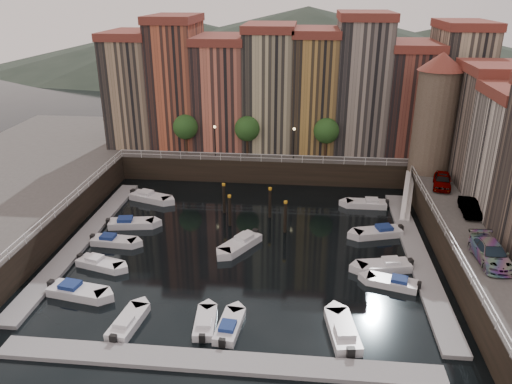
# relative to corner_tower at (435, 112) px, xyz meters

# --- Properties ---
(ground) EXTENTS (200.00, 200.00, 0.00)m
(ground) POSITION_rel_corner_tower_xyz_m (-20.00, -14.50, -10.19)
(ground) COLOR black
(ground) RESTS_ON ground
(quay_far) EXTENTS (80.00, 20.00, 3.00)m
(quay_far) POSITION_rel_corner_tower_xyz_m (-20.00, 11.50, -8.69)
(quay_far) COLOR black
(quay_far) RESTS_ON ground
(dock_left) EXTENTS (2.00, 28.00, 0.35)m
(dock_left) POSITION_rel_corner_tower_xyz_m (-36.20, -15.50, -10.02)
(dock_left) COLOR gray
(dock_left) RESTS_ON ground
(dock_right) EXTENTS (2.00, 28.00, 0.35)m
(dock_right) POSITION_rel_corner_tower_xyz_m (-3.80, -15.50, -10.02)
(dock_right) COLOR gray
(dock_right) RESTS_ON ground
(dock_near) EXTENTS (30.00, 2.00, 0.35)m
(dock_near) POSITION_rel_corner_tower_xyz_m (-20.00, -31.50, -10.02)
(dock_near) COLOR gray
(dock_near) RESTS_ON ground
(mountains) EXTENTS (145.00, 100.00, 18.00)m
(mountains) POSITION_rel_corner_tower_xyz_m (-18.28, 95.50, -2.28)
(mountains) COLOR #2D382D
(mountains) RESTS_ON ground
(far_terrace) EXTENTS (48.70, 10.30, 17.50)m
(far_terrace) POSITION_rel_corner_tower_xyz_m (-16.69, 9.00, 0.76)
(far_terrace) COLOR #9A8062
(far_terrace) RESTS_ON quay_far
(corner_tower) EXTENTS (5.20, 5.20, 13.80)m
(corner_tower) POSITION_rel_corner_tower_xyz_m (0.00, 0.00, 0.00)
(corner_tower) COLOR #6B5B4C
(corner_tower) RESTS_ON quay_right
(promenade_trees) EXTENTS (21.20, 3.20, 5.20)m
(promenade_trees) POSITION_rel_corner_tower_xyz_m (-21.33, 3.70, -3.61)
(promenade_trees) COLOR black
(promenade_trees) RESTS_ON quay_far
(street_lamps) EXTENTS (10.36, 0.36, 4.18)m
(street_lamps) POSITION_rel_corner_tower_xyz_m (-21.00, 2.70, -4.30)
(street_lamps) COLOR black
(street_lamps) RESTS_ON quay_far
(railings) EXTENTS (36.08, 34.04, 0.52)m
(railings) POSITION_rel_corner_tower_xyz_m (-20.00, -9.62, -6.41)
(railings) COLOR white
(railings) RESTS_ON ground
(gangway) EXTENTS (2.78, 8.32, 3.73)m
(gangway) POSITION_rel_corner_tower_xyz_m (-2.90, -4.50, -8.28)
(gangway) COLOR white
(gangway) RESTS_ON ground
(mooring_pilings) EXTENTS (7.32, 4.45, 3.78)m
(mooring_pilings) POSITION_rel_corner_tower_xyz_m (-19.97, -9.59, -8.54)
(mooring_pilings) COLOR black
(mooring_pilings) RESTS_ON ground
(boat_left_0) EXTENTS (5.22, 2.65, 1.17)m
(boat_left_0) POSITION_rel_corner_tower_xyz_m (-32.71, -24.74, -9.80)
(boat_left_0) COLOR silver
(boat_left_0) RESTS_ON ground
(boat_left_1) EXTENTS (4.63, 2.71, 1.04)m
(boat_left_1) POSITION_rel_corner_tower_xyz_m (-32.61, -20.22, -9.84)
(boat_left_1) COLOR silver
(boat_left_1) RESTS_ON ground
(boat_left_2) EXTENTS (4.59, 1.92, 1.04)m
(boat_left_2) POSITION_rel_corner_tower_xyz_m (-32.93, -15.99, -9.84)
(boat_left_2) COLOR silver
(boat_left_2) RESTS_ON ground
(boat_left_3) EXTENTS (5.00, 2.47, 1.12)m
(boat_left_3) POSITION_rel_corner_tower_xyz_m (-32.54, -12.06, -9.82)
(boat_left_3) COLOR silver
(boat_left_3) RESTS_ON ground
(boat_left_4) EXTENTS (5.26, 3.32, 1.18)m
(boat_left_4) POSITION_rel_corner_tower_xyz_m (-32.56, -5.11, -9.80)
(boat_left_4) COLOR silver
(boat_left_4) RESTS_ON ground
(boat_right_1) EXTENTS (4.51, 2.66, 1.01)m
(boat_right_1) POSITION_rel_corner_tower_xyz_m (-6.77, -20.77, -9.85)
(boat_right_1) COLOR silver
(boat_right_1) RESTS_ON ground
(boat_right_2) EXTENTS (5.05, 2.70, 1.13)m
(boat_right_2) POSITION_rel_corner_tower_xyz_m (-7.08, -18.16, -9.81)
(boat_right_2) COLOR silver
(boat_right_2) RESTS_ON ground
(boat_right_3) EXTENTS (5.13, 3.07, 1.15)m
(boat_right_3) POSITION_rel_corner_tower_xyz_m (-6.83, -11.56, -9.81)
(boat_right_3) COLOR silver
(boat_right_3) RESTS_ON ground
(boat_right_4) EXTENTS (4.75, 1.74, 1.09)m
(boat_right_4) POSITION_rel_corner_tower_xyz_m (-7.25, -4.38, -9.83)
(boat_right_4) COLOR silver
(boat_right_4) RESTS_ON ground
(boat_near_0) EXTENTS (2.18, 4.62, 1.04)m
(boat_near_0) POSITION_rel_corner_tower_xyz_m (-27.20, -28.28, -9.84)
(boat_near_0) COLOR silver
(boat_near_0) RESTS_ON ground
(boat_near_1) EXTENTS (1.81, 4.14, 0.94)m
(boat_near_1) POSITION_rel_corner_tower_xyz_m (-21.48, -27.70, -9.88)
(boat_near_1) COLOR silver
(boat_near_1) RESTS_ON ground
(boat_near_2) EXTENTS (1.96, 4.38, 0.99)m
(boat_near_2) POSITION_rel_corner_tower_xyz_m (-19.63, -27.97, -9.86)
(boat_near_2) COLOR silver
(boat_near_2) RESTS_ON ground
(boat_near_3) EXTENTS (2.57, 5.23, 1.17)m
(boat_near_3) POSITION_rel_corner_tower_xyz_m (-11.39, -27.82, -9.80)
(boat_near_3) COLOR silver
(boat_near_3) RESTS_ON ground
(car_a) EXTENTS (2.82, 4.87, 1.56)m
(car_a) POSITION_rel_corner_tower_xyz_m (0.38, -5.33, -6.41)
(car_a) COLOR gray
(car_a) RESTS_ON quay_right
(car_b) EXTENTS (1.74, 4.24, 1.37)m
(car_b) POSITION_rel_corner_tower_xyz_m (1.36, -12.06, -6.51)
(car_b) COLOR gray
(car_b) RESTS_ON quay_right
(car_c) EXTENTS (2.47, 5.55, 1.58)m
(car_c) POSITION_rel_corner_tower_xyz_m (0.35, -21.27, -6.40)
(car_c) COLOR gray
(car_c) RESTS_ON quay_right
(boat_extra_551) EXTENTS (4.07, 5.07, 1.17)m
(boat_extra_551) POSITION_rel_corner_tower_xyz_m (-20.43, -15.35, -9.80)
(boat_extra_551) COLOR silver
(boat_extra_551) RESTS_ON ground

